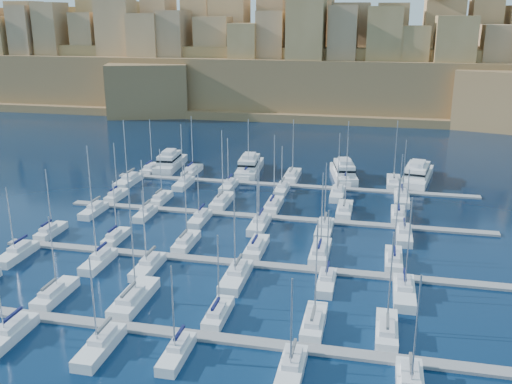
% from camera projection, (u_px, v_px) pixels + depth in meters
% --- Properties ---
extents(ground, '(600.00, 600.00, 0.00)m').
position_uv_depth(ground, '(261.00, 237.00, 101.95)').
color(ground, black).
rests_on(ground, ground).
extents(pontoon_near, '(84.00, 2.00, 0.40)m').
position_uv_depth(pontoon_near, '(204.00, 336.00, 70.21)').
color(pontoon_near, slate).
rests_on(pontoon_near, ground).
extents(pontoon_mid_near, '(84.00, 2.00, 0.40)m').
position_uv_depth(pontoon_mid_near, '(245.00, 263.00, 90.71)').
color(pontoon_mid_near, slate).
rests_on(pontoon_mid_near, ground).
extents(pontoon_mid_far, '(84.00, 2.00, 0.40)m').
position_uv_depth(pontoon_mid_far, '(271.00, 217.00, 111.21)').
color(pontoon_mid_far, slate).
rests_on(pontoon_mid_far, ground).
extents(pontoon_far, '(84.00, 2.00, 0.40)m').
position_uv_depth(pontoon_far, '(289.00, 185.00, 131.71)').
color(pontoon_far, slate).
rests_on(pontoon_far, ground).
extents(sailboat_1, '(2.65, 8.82, 12.31)m').
position_uv_depth(sailboat_1, '(55.00, 294.00, 79.76)').
color(sailboat_1, silver).
rests_on(sailboat_1, ground).
extents(sailboat_2, '(3.28, 10.94, 18.71)m').
position_uv_depth(sailboat_2, '(134.00, 298.00, 78.39)').
color(sailboat_2, silver).
rests_on(sailboat_2, ground).
extents(sailboat_3, '(2.41, 8.03, 11.82)m').
position_uv_depth(sailboat_3, '(218.00, 313.00, 74.54)').
color(sailboat_3, silver).
rests_on(sailboat_3, ground).
extents(sailboat_4, '(2.66, 8.85, 14.69)m').
position_uv_depth(sailboat_4, '(314.00, 322.00, 72.35)').
color(sailboat_4, silver).
rests_on(sailboat_4, ground).
extents(sailboat_5, '(2.66, 8.88, 13.86)m').
position_uv_depth(sailboat_5, '(387.00, 330.00, 70.52)').
color(sailboat_5, silver).
rests_on(sailboat_5, ground).
extents(sailboat_7, '(2.83, 9.44, 14.79)m').
position_uv_depth(sailboat_7, '(8.00, 335.00, 69.55)').
color(sailboat_7, silver).
rests_on(sailboat_7, ground).
extents(sailboat_8, '(2.74, 9.13, 12.65)m').
position_uv_depth(sailboat_8, '(100.00, 346.00, 67.22)').
color(sailboat_8, silver).
rests_on(sailboat_8, ground).
extents(sailboat_9, '(2.36, 7.86, 12.23)m').
position_uv_depth(sailboat_9, '(177.00, 353.00, 65.91)').
color(sailboat_9, silver).
rests_on(sailboat_9, ground).
extents(sailboat_10, '(2.68, 8.92, 12.41)m').
position_uv_depth(sailboat_10, '(291.00, 370.00, 62.67)').
color(sailboat_10, silver).
rests_on(sailboat_10, ground).
extents(sailboat_12, '(2.34, 7.80, 12.51)m').
position_uv_depth(sailboat_12, '(51.00, 231.00, 102.60)').
color(sailboat_12, silver).
rests_on(sailboat_12, ground).
extents(sailboat_13, '(2.24, 7.48, 11.18)m').
position_uv_depth(sailboat_13, '(116.00, 237.00, 99.86)').
color(sailboat_13, silver).
rests_on(sailboat_13, ground).
extents(sailboat_14, '(2.58, 8.61, 14.97)m').
position_uv_depth(sailboat_14, '(186.00, 242.00, 97.76)').
color(sailboat_14, silver).
rests_on(sailboat_14, ground).
extents(sailboat_15, '(2.74, 9.15, 14.54)m').
position_uv_depth(sailboat_15, '(256.00, 247.00, 95.50)').
color(sailboat_15, silver).
rests_on(sailboat_15, ground).
extents(sailboat_16, '(2.93, 9.76, 14.44)m').
position_uv_depth(sailboat_16, '(320.00, 252.00, 93.60)').
color(sailboat_16, silver).
rests_on(sailboat_16, ground).
extents(sailboat_17, '(2.67, 8.91, 14.19)m').
position_uv_depth(sailboat_17, '(394.00, 259.00, 90.82)').
color(sailboat_17, silver).
rests_on(sailboat_17, ground).
extents(sailboat_18, '(2.73, 9.10, 12.55)m').
position_uv_depth(sailboat_18, '(17.00, 254.00, 93.03)').
color(sailboat_18, silver).
rests_on(sailboat_18, ground).
extents(sailboat_19, '(2.60, 8.67, 14.96)m').
position_uv_depth(sailboat_19, '(99.00, 261.00, 90.29)').
color(sailboat_19, silver).
rests_on(sailboat_19, ground).
extents(sailboat_20, '(2.70, 9.01, 13.49)m').
position_uv_depth(sailboat_20, '(148.00, 266.00, 88.42)').
color(sailboat_20, silver).
rests_on(sailboat_20, ground).
extents(sailboat_21, '(3.06, 10.20, 15.27)m').
position_uv_depth(sailboat_21, '(236.00, 276.00, 84.96)').
color(sailboat_21, silver).
rests_on(sailboat_21, ground).
extents(sailboat_22, '(2.44, 8.15, 12.37)m').
position_uv_depth(sailboat_22, '(326.00, 282.00, 83.19)').
color(sailboat_22, silver).
rests_on(sailboat_22, ground).
extents(sailboat_23, '(2.95, 9.84, 15.26)m').
position_uv_depth(sailboat_23, '(404.00, 292.00, 80.16)').
color(sailboat_23, silver).
rests_on(sailboat_23, ground).
extents(sailboat_24, '(2.34, 7.81, 12.49)m').
position_uv_depth(sailboat_24, '(116.00, 196.00, 122.64)').
color(sailboat_24, silver).
rests_on(sailboat_24, ground).
extents(sailboat_25, '(2.46, 8.20, 11.66)m').
position_uv_depth(sailboat_25, '(161.00, 199.00, 120.76)').
color(sailboat_25, silver).
rests_on(sailboat_25, ground).
extents(sailboat_26, '(2.99, 9.97, 15.93)m').
position_uv_depth(sailboat_26, '(222.00, 201.00, 118.86)').
color(sailboat_26, silver).
rests_on(sailboat_26, ground).
extents(sailboat_27, '(2.83, 9.44, 15.54)m').
position_uv_depth(sailboat_27, '(273.00, 205.00, 116.39)').
color(sailboat_27, silver).
rests_on(sailboat_27, ground).
extents(sailboat_28, '(2.91, 9.70, 15.77)m').
position_uv_depth(sailboat_28, '(344.00, 210.00, 113.57)').
color(sailboat_28, silver).
rests_on(sailboat_28, ground).
extents(sailboat_29, '(2.60, 8.67, 13.00)m').
position_uv_depth(sailboat_29, '(398.00, 215.00, 110.99)').
color(sailboat_29, silver).
rests_on(sailboat_29, ground).
extents(sailboat_30, '(2.53, 8.43, 14.35)m').
position_uv_depth(sailboat_30, '(94.00, 210.00, 113.43)').
color(sailboat_30, silver).
rests_on(sailboat_30, ground).
extents(sailboat_31, '(2.27, 7.55, 11.96)m').
position_uv_depth(sailboat_31, '(145.00, 214.00, 111.64)').
color(sailboat_31, silver).
rests_on(sailboat_31, ground).
extents(sailboat_32, '(2.53, 8.43, 11.65)m').
position_uv_depth(sailboat_32, '(200.00, 219.00, 108.93)').
color(sailboat_32, silver).
rests_on(sailboat_32, ground).
extents(sailboat_33, '(2.88, 9.60, 13.97)m').
position_uv_depth(sailboat_33, '(259.00, 224.00, 105.98)').
color(sailboat_33, silver).
rests_on(sailboat_33, ground).
extents(sailboat_34, '(2.83, 9.44, 13.63)m').
position_uv_depth(sailboat_34, '(324.00, 229.00, 103.60)').
color(sailboat_34, silver).
rests_on(sailboat_34, ground).
extents(sailboat_35, '(2.72, 9.06, 13.25)m').
position_uv_depth(sailboat_35, '(404.00, 235.00, 100.90)').
color(sailboat_35, silver).
rests_on(sailboat_35, ground).
extents(sailboat_36, '(2.62, 8.74, 13.57)m').
position_uv_depth(sailboat_36, '(151.00, 169.00, 143.81)').
color(sailboat_36, silver).
rests_on(sailboat_36, ground).
extents(sailboat_37, '(2.82, 9.39, 14.64)m').
position_uv_depth(sailboat_37, '(192.00, 171.00, 141.92)').
color(sailboat_37, silver).
rests_on(sailboat_37, ground).
extents(sailboat_38, '(2.79, 9.29, 14.46)m').
position_uv_depth(sailboat_38, '(248.00, 174.00, 138.96)').
color(sailboat_38, silver).
rests_on(sailboat_38, ground).
extents(sailboat_39, '(3.16, 10.54, 14.66)m').
position_uv_depth(sailboat_39, '(292.00, 176.00, 137.33)').
color(sailboat_39, silver).
rests_on(sailboat_39, ground).
extents(sailboat_40, '(2.95, 9.82, 14.83)m').
position_uv_depth(sailboat_40, '(346.00, 180.00, 134.38)').
color(sailboat_40, silver).
rests_on(sailboat_40, ground).
extents(sailboat_41, '(3.03, 10.11, 15.39)m').
position_uv_depth(sailboat_41, '(393.00, 182.00, 132.27)').
color(sailboat_41, silver).
rests_on(sailboat_41, ground).
extents(sailboat_42, '(3.17, 10.58, 15.55)m').
position_uv_depth(sailboat_42, '(129.00, 181.00, 133.36)').
color(sailboat_42, silver).
rests_on(sailboat_42, ground).
extents(sailboat_43, '(2.64, 8.80, 14.87)m').
position_uv_depth(sailboat_43, '(184.00, 183.00, 131.47)').
color(sailboat_43, silver).
rests_on(sailboat_43, ground).
extents(sailboat_44, '(2.56, 8.54, 12.20)m').
position_uv_depth(sailboat_44, '(229.00, 186.00, 129.41)').
color(sailboat_44, silver).
rests_on(sailboat_44, ground).
extents(sailboat_45, '(2.50, 8.34, 11.04)m').
position_uv_depth(sailboat_45, '(282.00, 189.00, 127.01)').
color(sailboat_45, silver).
rests_on(sailboat_45, ground).
extents(sailboat_46, '(2.83, 9.45, 14.58)m').
position_uv_depth(sailboat_46, '(337.00, 194.00, 123.97)').
color(sailboat_46, silver).
rests_on(sailboat_46, ground).
extents(sailboat_47, '(3.05, 10.15, 13.81)m').
position_uv_depth(sailboat_47, '(402.00, 198.00, 120.87)').
color(sailboat_47, silver).
rests_on(sailboat_47, ground).
extents(motor_yacht_a, '(5.74, 16.09, 5.25)m').
position_uv_depth(motor_yacht_a, '(170.00, 162.00, 146.36)').
color(motor_yacht_a, silver).
rests_on(motor_yacht_a, ground).
extents(motor_yacht_b, '(6.23, 17.00, 5.25)m').
position_uv_depth(motor_yacht_b, '(249.00, 166.00, 142.48)').
color(motor_yacht_b, silver).
rests_on(motor_yacht_b, ground).
extents(motor_yacht_c, '(7.92, 16.89, 5.25)m').
position_uv_depth(motor_yacht_c, '(344.00, 172.00, 137.53)').
color(motor_yacht_c, silver).
rests_on(motor_yacht_c, ground).
extents(motor_yacht_d, '(8.85, 19.53, 5.25)m').
position_uv_depth(motor_yacht_d, '(417.00, 174.00, 135.17)').
color(motor_yacht_d, silver).
rests_on(motor_yacht_d, ground).
extents(fortified_city, '(460.00, 108.95, 59.52)m').
position_uv_depth(fortified_city, '(335.00, 71.00, 242.26)').
color(fortified_city, brown).
rests_on(fortified_city, ground).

